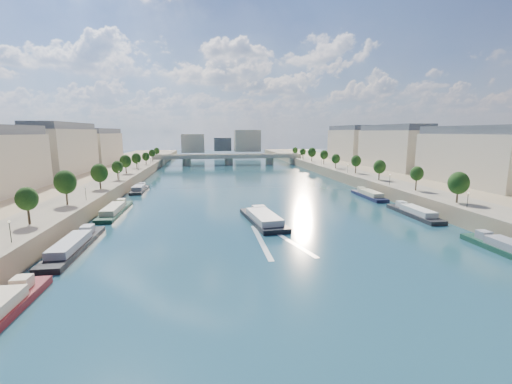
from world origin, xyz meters
name	(u,v)px	position (x,y,z in m)	size (l,w,h in m)	color
ground	(249,194)	(0.00, 100.00, 0.00)	(700.00, 700.00, 0.00)	#0B2E32
quay_left	(60,193)	(-72.00, 100.00, 2.50)	(44.00, 520.00, 5.00)	#9E8460
quay_right	(413,185)	(72.00, 100.00, 2.50)	(44.00, 520.00, 5.00)	#9E8460
pave_left	(101,185)	(-57.00, 100.00, 5.05)	(14.00, 520.00, 0.10)	gray
pave_right	(381,180)	(57.00, 100.00, 5.05)	(14.00, 520.00, 0.10)	gray
trees_left	(107,171)	(-55.00, 102.00, 10.48)	(4.80, 268.80, 8.26)	#382B1E
trees_right	(367,165)	(55.00, 110.00, 10.48)	(4.80, 268.80, 8.26)	#382B1E
lamps_left	(105,182)	(-52.50, 90.00, 7.78)	(0.36, 200.36, 4.28)	black
lamps_right	(366,172)	(52.50, 105.00, 7.78)	(0.36, 200.36, 4.28)	black
buildings_left	(34,154)	(-85.00, 112.00, 16.45)	(16.00, 226.00, 23.20)	beige
buildings_right	(426,151)	(85.00, 112.00, 16.45)	(16.00, 226.00, 23.20)	beige
skyline	(226,142)	(3.19, 319.52, 14.66)	(79.00, 42.00, 22.00)	beige
bridge	(229,158)	(0.00, 228.78, 5.08)	(112.00, 12.00, 8.15)	#C1B79E
tour_barge	(263,219)	(-1.30, 56.45, 0.94)	(10.64, 26.54, 3.64)	black
wake	(274,240)	(-1.30, 39.80, 0.02)	(10.91, 26.01, 0.04)	silver
moored_barges_left	(77,243)	(-45.50, 41.39, 0.84)	(5.00, 161.12, 3.60)	#161732
moored_barges_right	(456,229)	(45.50, 39.67, 0.84)	(5.00, 121.50, 3.60)	black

